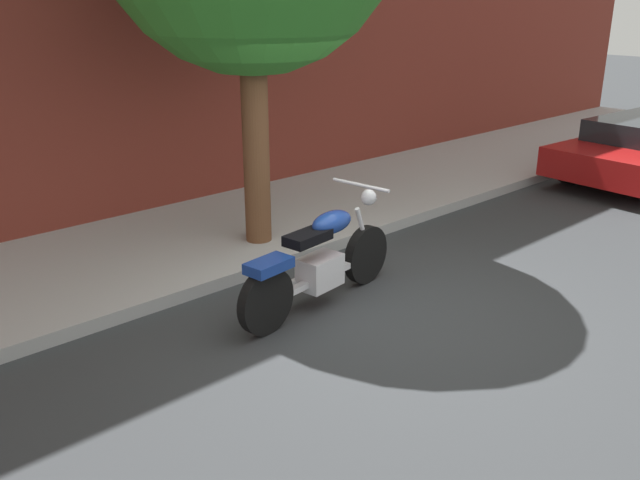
# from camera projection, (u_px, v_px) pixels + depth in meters

# --- Properties ---
(ground_plane) EXTENTS (60.00, 60.00, 0.00)m
(ground_plane) POSITION_uv_depth(u_px,v_px,m) (377.00, 309.00, 6.72)
(ground_plane) COLOR #303335
(sidewalk) EXTENTS (25.95, 2.67, 0.14)m
(sidewalk) POSITION_uv_depth(u_px,v_px,m) (218.00, 234.00, 8.61)
(sidewalk) COLOR #A6A6A6
(sidewalk) RESTS_ON ground
(motorcycle) EXTENTS (2.16, 0.70, 1.13)m
(motorcycle) POSITION_uv_depth(u_px,v_px,m) (319.00, 262.00, 6.65)
(motorcycle) COLOR black
(motorcycle) RESTS_ON ground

